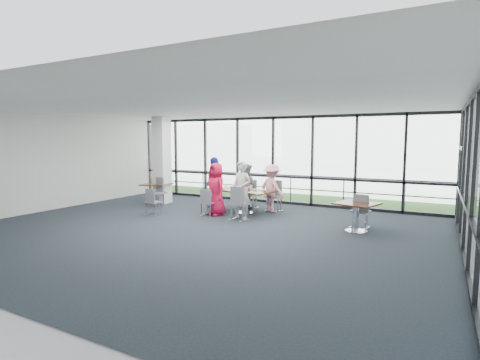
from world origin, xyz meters
The scene contains 43 objects.
floor centered at (0.00, 0.00, -0.01)m, with size 12.00×10.00×0.02m, color #1E242B.
ceiling centered at (0.00, 0.00, 3.20)m, with size 12.00×10.00×0.04m, color white.
wall_left centered at (-6.00, 0.00, 1.60)m, with size 0.10×10.00×3.20m, color silver.
curtain_wall_back centered at (0.00, 5.00, 1.60)m, with size 12.00×0.10×3.20m, color white.
curtain_wall_right centered at (6.00, 0.00, 1.60)m, with size 0.10×10.00×3.20m, color white.
exit_door centered at (6.00, 3.75, 1.05)m, with size 0.12×1.60×2.10m, color black.
structural_column centered at (-3.60, 3.00, 1.60)m, with size 0.50×0.50×3.20m, color white.
apron centered at (0.00, 10.00, -0.02)m, with size 80.00×70.00×0.02m, color gray.
grass_strip centered at (0.00, 8.00, 0.01)m, with size 80.00×5.00×0.01m, color #325B24.
hangar_main centered at (4.00, 32.00, 3.00)m, with size 24.00×10.00×6.00m, color silver.
hangar_aux centered at (-18.00, 28.00, 2.00)m, with size 10.00×6.00×4.00m, color silver.
guard_rail centered at (0.00, 5.60, 0.50)m, with size 0.06×0.06×12.00m, color #2D2D33.
main_table centered at (0.01, 2.68, 0.62)m, with size 2.05×1.38×0.75m.
side_table_left centered at (-3.65, 2.73, 0.65)m, with size 1.12×1.12×0.75m.
side_table_right centered at (3.67, 1.84, 0.64)m, with size 1.15×1.15×0.75m.
diner_near_left centered at (-0.62, 1.99, 0.82)m, with size 0.80×0.52×1.64m, color red.
diner_near_right centered at (0.34, 1.85, 0.86)m, with size 0.63×0.46×1.73m, color beige.
diner_far_left centered at (-0.36, 3.56, 0.76)m, with size 0.74×0.46×1.53m, color gray.
diner_far_right centered at (0.68, 3.34, 0.78)m, with size 1.00×0.52×1.55m, color pink.
diner_end centered at (-1.29, 2.99, 0.88)m, with size 1.04×0.57×1.77m, color #1A3897.
chair_main_nl centered at (-0.78, 1.80, 0.41)m, with size 0.40×0.40×0.82m, color slate, non-canonical shape.
chair_main_nr centered at (0.38, 1.65, 0.49)m, with size 0.48×0.48×0.99m, color slate, non-canonical shape.
chair_main_fl centered at (-0.26, 3.62, 0.47)m, with size 0.46×0.46×0.94m, color slate, non-canonical shape.
chair_main_fr centered at (0.71, 3.45, 0.49)m, with size 0.48×0.48×0.98m, color slate, non-canonical shape.
chair_main_end centered at (-1.31, 2.97, 0.44)m, with size 0.43×0.43×0.87m, color slate, non-canonical shape.
chair_spare_la centered at (-2.35, 1.06, 0.41)m, with size 0.40×0.40×0.82m, color slate, non-canonical shape.
chair_spare_lb centered at (-3.21, 2.26, 0.50)m, with size 0.49×0.49×1.00m, color slate, non-canonical shape.
chair_spare_r centered at (3.66, 2.31, 0.45)m, with size 0.44×0.44×0.91m, color slate, non-canonical shape.
plate_nl centered at (-0.61, 2.46, 0.76)m, with size 0.26×0.26×0.01m, color white.
plate_nr centered at (0.50, 2.24, 0.76)m, with size 0.24×0.24×0.01m, color white.
plate_fl centered at (-0.34, 3.13, 0.76)m, with size 0.23×0.23×0.01m, color white.
plate_fr centered at (0.53, 2.93, 0.76)m, with size 0.27×0.27×0.01m, color white.
plate_end centered at (-0.80, 2.82, 0.76)m, with size 0.25×0.25×0.01m, color white.
tumbler_a centered at (-0.21, 2.52, 0.83)m, with size 0.08×0.08×0.15m, color white.
tumbler_b centered at (0.25, 2.40, 0.82)m, with size 0.07×0.07×0.14m, color white.
tumbler_c centered at (0.16, 2.90, 0.83)m, with size 0.08×0.08×0.15m, color white.
tumbler_d centered at (-0.68, 2.70, 0.83)m, with size 0.08×0.08×0.15m, color white.
menu_a centered at (-0.20, 2.28, 0.75)m, with size 0.32×0.22×0.00m, color beige.
menu_b centered at (0.76, 2.23, 0.75)m, with size 0.29×0.20×0.00m, color beige.
menu_c centered at (0.21, 3.03, 0.75)m, with size 0.29×0.20×0.00m, color beige.
condiment_caddy centered at (0.11, 2.70, 0.77)m, with size 0.10×0.07×0.04m, color black.
ketchup_bottle centered at (0.07, 2.73, 0.84)m, with size 0.06×0.06×0.18m, color #AD2A14.
green_bottle centered at (0.05, 2.68, 0.85)m, with size 0.05×0.05×0.20m, color #257934.
Camera 1 is at (5.47, -7.82, 2.32)m, focal length 28.00 mm.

